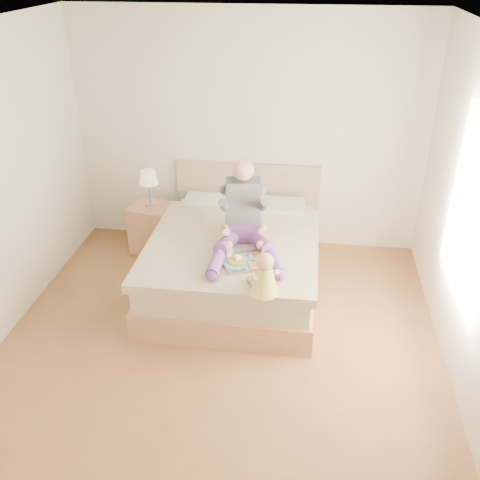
# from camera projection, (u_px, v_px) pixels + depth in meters

# --- Properties ---
(room) EXTENTS (4.02, 4.22, 2.71)m
(room) POSITION_uv_depth(u_px,v_px,m) (226.00, 195.00, 4.15)
(room) COLOR brown
(room) RESTS_ON ground
(bed) EXTENTS (1.70, 2.18, 1.00)m
(bed) POSITION_uv_depth(u_px,v_px,m) (236.00, 257.00, 5.66)
(bed) COLOR #A3704C
(bed) RESTS_ON ground
(nightstand) EXTENTS (0.55, 0.51, 0.57)m
(nightstand) POSITION_uv_depth(u_px,v_px,m) (153.00, 228.00, 6.31)
(nightstand) COLOR #A3704C
(nightstand) RESTS_ON ground
(lamp) EXTENTS (0.21, 0.21, 0.44)m
(lamp) POSITION_uv_depth(u_px,v_px,m) (149.00, 179.00, 6.01)
(lamp) COLOR #ABADB2
(lamp) RESTS_ON nightstand
(adult) EXTENTS (0.71, 1.07, 0.85)m
(adult) POSITION_uv_depth(u_px,v_px,m) (244.00, 221.00, 5.20)
(adult) COLOR #623584
(adult) RESTS_ON bed
(tray) EXTENTS (0.56, 0.51, 0.13)m
(tray) POSITION_uv_depth(u_px,v_px,m) (247.00, 260.00, 4.98)
(tray) COLOR #ABADB2
(tray) RESTS_ON bed
(baby) EXTENTS (0.31, 0.34, 0.39)m
(baby) POSITION_uv_depth(u_px,v_px,m) (264.00, 277.00, 4.49)
(baby) COLOR #FFFA50
(baby) RESTS_ON bed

